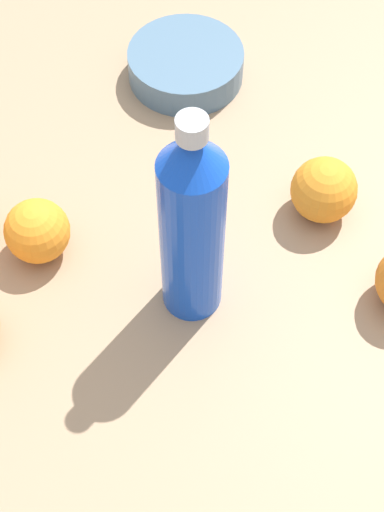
{
  "coord_description": "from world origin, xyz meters",
  "views": [
    {
      "loc": [
        0.31,
        0.3,
        0.73
      ],
      "look_at": [
        0.02,
        -0.01,
        0.08
      ],
      "focal_mm": 53.34,
      "sensor_mm": 36.0,
      "label": 1
    }
  ],
  "objects_px": {
    "orange_0": "(37,231)",
    "ceramic_bowl": "(186,64)",
    "orange_1": "(324,190)",
    "water_bottle": "(192,227)"
  },
  "relations": [
    {
      "from": "orange_0",
      "to": "orange_1",
      "type": "relative_size",
      "value": 0.95
    },
    {
      "from": "water_bottle",
      "to": "orange_1",
      "type": "xyz_separation_m",
      "value": [
        -0.19,
        0.02,
        -0.09
      ]
    },
    {
      "from": "orange_0",
      "to": "ceramic_bowl",
      "type": "bearing_deg",
      "value": -163.09
    },
    {
      "from": "orange_0",
      "to": "ceramic_bowl",
      "type": "distance_m",
      "value": 0.33
    },
    {
      "from": "orange_1",
      "to": "ceramic_bowl",
      "type": "height_order",
      "value": "orange_1"
    },
    {
      "from": "water_bottle",
      "to": "orange_0",
      "type": "relative_size",
      "value": 3.79
    },
    {
      "from": "water_bottle",
      "to": "orange_0",
      "type": "xyz_separation_m",
      "value": [
        0.08,
        -0.16,
        -0.09
      ]
    },
    {
      "from": "orange_0",
      "to": "ceramic_bowl",
      "type": "height_order",
      "value": "orange_0"
    },
    {
      "from": "water_bottle",
      "to": "orange_0",
      "type": "height_order",
      "value": "water_bottle"
    },
    {
      "from": "water_bottle",
      "to": "ceramic_bowl",
      "type": "distance_m",
      "value": 0.36
    }
  ]
}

